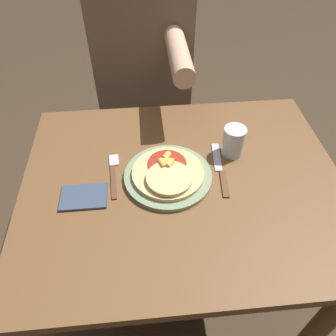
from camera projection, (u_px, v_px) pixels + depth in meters
ground_plane at (178, 290)px, 1.46m from camera, size 8.00×8.00×0.00m
dining_table at (182, 209)px, 1.03m from camera, size 0.92×0.74×0.73m
plate at (168, 176)px, 0.94m from camera, size 0.25×0.25×0.01m
pizza at (168, 173)px, 0.92m from camera, size 0.21×0.21×0.04m
fork at (114, 173)px, 0.96m from camera, size 0.03×0.18×0.00m
knife at (220, 170)px, 0.96m from camera, size 0.03×0.22×0.00m
drinking_glass at (233, 141)px, 0.98m from camera, size 0.07×0.07×0.09m
napkin at (84, 197)px, 0.89m from camera, size 0.13×0.09×0.01m
person_diner at (144, 73)px, 1.37m from camera, size 0.38×0.52×1.23m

